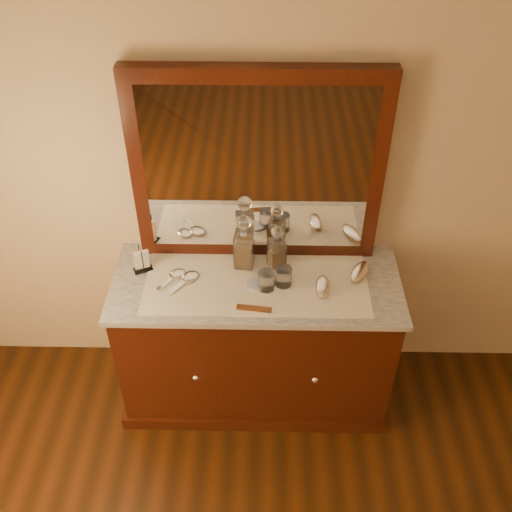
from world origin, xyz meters
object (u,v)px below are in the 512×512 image
brush_near (322,287)px  dresser_cabinet (256,341)px  decanter_left (244,246)px  mirror_frame (257,169)px  comb (254,308)px  hand_mirror_inner (188,279)px  napkin_rack (142,261)px  hand_mirror_outer (175,276)px  pin_dish (256,284)px  brush_far (360,273)px  decanter_right (277,251)px

brush_near → dresser_cabinet: bearing=169.9°
decanter_left → mirror_frame: bearing=61.5°
comb → hand_mirror_inner: bearing=156.9°
napkin_rack → brush_near: bearing=-8.7°
hand_mirror_outer → hand_mirror_inner: 0.07m
mirror_frame → pin_dish: 0.56m
hand_mirror_outer → comb: bearing=-28.6°
mirror_frame → hand_mirror_outer: mirror_frame is taller
napkin_rack → decanter_left: (0.51, 0.05, 0.07)m
pin_dish → brush_far: 0.52m
decanter_left → hand_mirror_inner: bearing=-155.8°
dresser_cabinet → brush_far: (0.51, 0.05, 0.47)m
comb → brush_far: brush_far is taller
mirror_frame → pin_dish: mirror_frame is taller
dresser_cabinet → hand_mirror_outer: bearing=176.7°
napkin_rack → brush_far: 1.09m
brush_far → decanter_right: bearing=170.2°
mirror_frame → napkin_rack: size_ratio=8.49×
comb → hand_mirror_inner: hand_mirror_inner is taller
decanter_left → decanter_right: size_ratio=1.23×
dresser_cabinet → mirror_frame: bearing=90.0°
decanter_right → pin_dish: bearing=-124.4°
decanter_right → brush_far: 0.43m
dresser_cabinet → mirror_frame: mirror_frame is taller
hand_mirror_inner → mirror_frame: bearing=35.4°
dresser_cabinet → napkin_rack: napkin_rack is taller
mirror_frame → hand_mirror_outer: (-0.41, -0.22, -0.49)m
dresser_cabinet → pin_dish: size_ratio=16.41×
mirror_frame → brush_near: bearing=-43.3°
pin_dish → hand_mirror_outer: (-0.40, 0.05, 0.00)m
dresser_cabinet → decanter_left: 0.58m
mirror_frame → pin_dish: (-0.00, -0.28, -0.49)m
pin_dish → comb: size_ratio=0.51×
pin_dish → decanter_right: bearing=55.6°
pin_dish → napkin_rack: napkin_rack is taller
brush_far → hand_mirror_inner: 0.86m
napkin_rack → hand_mirror_inner: napkin_rack is taller
comb → decanter_left: (-0.06, 0.32, 0.11)m
pin_dish → brush_near: size_ratio=0.54×
pin_dish → decanter_left: (-0.06, 0.16, 0.11)m
decanter_right → hand_mirror_inner: 0.46m
decanter_right → napkin_rack: bearing=-176.8°
pin_dish → dresser_cabinet: bearing=84.9°
hand_mirror_outer → hand_mirror_inner: size_ratio=0.93×
mirror_frame → decanter_right: size_ratio=4.78×
pin_dish → brush_far: bearing=8.6°
comb → hand_mirror_outer: size_ratio=0.92×
mirror_frame → napkin_rack: bearing=-164.0°
dresser_cabinet → decanter_left: size_ratio=4.55×
pin_dish → hand_mirror_inner: 0.34m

